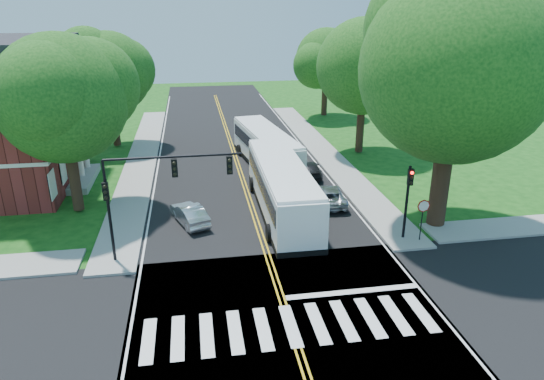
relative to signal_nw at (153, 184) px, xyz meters
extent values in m
plane|color=#114411|center=(5.86, -6.43, -4.38)|extent=(140.00, 140.00, 0.00)
cube|color=black|center=(5.86, 11.57, -4.37)|extent=(14.00, 96.00, 0.01)
cube|color=black|center=(5.86, -6.43, -4.37)|extent=(60.00, 12.00, 0.01)
cube|color=gold|center=(5.86, 15.57, -4.36)|extent=(0.36, 70.00, 0.01)
cube|color=silver|center=(-0.94, 15.57, -4.36)|extent=(0.12, 70.00, 0.01)
cube|color=silver|center=(12.66, 15.57, -4.36)|extent=(0.12, 70.00, 0.01)
cube|color=silver|center=(5.86, -6.93, -4.36)|extent=(12.60, 3.00, 0.01)
cube|color=silver|center=(9.36, -4.83, -4.36)|extent=(6.60, 0.40, 0.01)
cube|color=gray|center=(-2.44, 18.57, -4.30)|extent=(2.60, 40.00, 0.15)
cube|color=gray|center=(14.16, 18.57, -4.30)|extent=(2.60, 40.00, 0.15)
cylinder|color=black|center=(16.86, 1.57, -1.23)|extent=(1.10, 1.10, 6.00)
sphere|color=#397D24|center=(16.86, 1.57, 5.28)|extent=(10.80, 10.80, 10.80)
cylinder|color=black|center=(-5.64, 7.57, -1.83)|extent=(0.70, 0.70, 4.80)
sphere|color=#397D24|center=(-5.64, 7.57, 3.17)|extent=(8.00, 8.00, 8.00)
cylinder|color=black|center=(-5.14, 23.57, -2.03)|extent=(0.70, 0.70, 4.40)
sphere|color=#397D24|center=(-5.14, 23.57, 2.64)|extent=(7.60, 7.60, 7.60)
cylinder|color=black|center=(17.36, 17.57, -1.73)|extent=(0.70, 0.70, 5.00)
sphere|color=#397D24|center=(17.36, 17.57, 3.50)|extent=(8.40, 8.40, 8.40)
cylinder|color=black|center=(18.36, 33.57, -2.03)|extent=(0.70, 0.70, 4.40)
sphere|color=#397D24|center=(18.36, 33.57, 2.51)|extent=(7.20, 7.20, 7.20)
cube|color=silver|center=(-6.54, 13.57, 0.02)|extent=(1.40, 6.00, 0.45)
cube|color=gray|center=(-6.54, 13.57, -4.13)|extent=(1.80, 6.00, 0.50)
cylinder|color=silver|center=(-6.54, 11.37, -2.28)|extent=(0.50, 0.50, 4.20)
cylinder|color=silver|center=(-6.54, 13.57, -2.28)|extent=(0.50, 0.50, 4.20)
cylinder|color=silver|center=(-6.54, 15.77, -2.28)|extent=(0.50, 0.50, 4.20)
cylinder|color=black|center=(-2.34, 0.07, -1.93)|extent=(0.16, 0.16, 4.60)
cube|color=black|center=(-2.34, -0.08, -0.23)|extent=(0.30, 0.22, 0.95)
sphere|color=black|center=(-2.34, -0.22, 0.07)|extent=(0.18, 0.18, 0.18)
cylinder|color=black|center=(1.16, 0.07, 1.37)|extent=(7.00, 0.12, 0.12)
cube|color=black|center=(1.16, -0.08, 0.82)|extent=(0.30, 0.22, 0.95)
cube|color=black|center=(3.96, -0.08, 0.82)|extent=(0.30, 0.22, 0.95)
cylinder|color=black|center=(14.06, 0.07, -2.03)|extent=(0.16, 0.16, 4.40)
cube|color=black|center=(14.06, -0.08, -0.43)|extent=(0.30, 0.22, 0.95)
sphere|color=#FF0A05|center=(14.06, -0.22, -0.13)|extent=(0.18, 0.18, 0.18)
cylinder|color=black|center=(14.86, -0.43, -3.13)|extent=(0.06, 0.06, 2.20)
cylinder|color=#A50A07|center=(14.86, -0.46, -2.08)|extent=(0.76, 0.04, 0.76)
cube|color=white|center=(7.70, 5.10, -2.67)|extent=(2.89, 12.96, 3.02)
cube|color=black|center=(7.70, 5.10, -2.12)|extent=(2.95, 12.06, 1.04)
cube|color=black|center=(7.74, 11.62, -2.28)|extent=(2.69, 0.12, 1.76)
cube|color=orange|center=(7.74, 11.62, -1.30)|extent=(1.87, 0.11, 0.35)
cube|color=black|center=(7.70, 5.10, -4.01)|extent=(2.94, 13.06, 0.33)
cube|color=white|center=(7.70, 5.10, -1.10)|extent=(2.83, 12.58, 0.24)
cylinder|color=black|center=(9.15, 9.36, -3.84)|extent=(0.36, 1.06, 1.05)
cylinder|color=black|center=(6.30, 9.38, -3.84)|extent=(0.36, 1.06, 1.05)
cylinder|color=black|center=(9.09, 1.14, -3.84)|extent=(0.36, 1.06, 1.05)
cylinder|color=black|center=(6.24, 1.16, -3.84)|extent=(0.36, 1.06, 1.05)
cube|color=white|center=(8.18, 14.87, -2.78)|extent=(4.27, 12.35, 2.82)
cube|color=black|center=(8.18, 14.87, -2.26)|extent=(4.22, 11.52, 0.97)
cube|color=black|center=(7.33, 20.92, -2.42)|extent=(2.50, 0.45, 1.64)
cube|color=orange|center=(7.33, 20.92, -1.49)|extent=(1.74, 0.34, 0.33)
cube|color=black|center=(8.18, 14.87, -4.03)|extent=(4.33, 12.46, 0.31)
cube|color=white|center=(8.18, 14.87, -1.31)|extent=(4.17, 11.98, 0.23)
cylinder|color=black|center=(8.95, 19.02, -3.87)|extent=(0.46, 1.02, 0.98)
cylinder|color=black|center=(6.31, 18.65, -3.87)|extent=(0.46, 1.02, 0.98)
cylinder|color=black|center=(10.01, 11.40, -3.87)|extent=(0.46, 1.02, 0.98)
cylinder|color=black|center=(7.37, 11.03, -3.87)|extent=(0.46, 1.02, 0.98)
imported|color=silver|center=(1.67, 4.40, -3.73)|extent=(2.60, 4.11, 1.28)
imported|color=#A3A4AA|center=(11.23, 6.07, -3.77)|extent=(2.35, 4.45, 1.19)
imported|color=black|center=(11.24, 11.84, -3.77)|extent=(2.08, 4.26, 1.19)
camera|label=1|loc=(2.18, -23.97, 8.63)|focal=32.00mm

